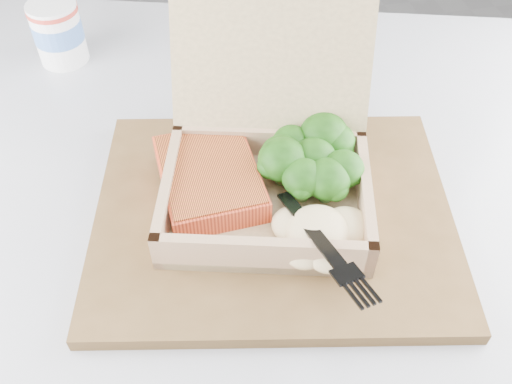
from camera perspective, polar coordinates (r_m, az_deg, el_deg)
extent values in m
plane|color=gray|center=(1.45, 17.08, -13.36)|extent=(4.00, 4.00, 0.00)
cube|color=#A5A6AE|center=(0.60, -1.78, -4.57)|extent=(1.11, 1.11, 0.03)
cube|color=brown|center=(0.59, 1.75, -2.29)|extent=(0.42, 0.36, 0.02)
cube|color=tan|center=(0.58, 1.01, -1.46)|extent=(0.24, 0.21, 0.01)
cube|color=#A5805F|center=(0.58, -8.65, 0.00)|extent=(0.05, 0.16, 0.04)
cube|color=#A5805F|center=(0.58, 10.76, -0.71)|extent=(0.05, 0.16, 0.04)
cube|color=#A5805F|center=(0.52, 0.72, -6.40)|extent=(0.20, 0.06, 0.04)
cube|color=#A5805F|center=(0.62, 1.29, 4.73)|extent=(0.20, 0.06, 0.04)
cube|color=tan|center=(0.60, 1.56, 13.47)|extent=(0.22, 0.13, 0.15)
cube|color=#DA512A|center=(0.59, -4.68, 1.41)|extent=(0.10, 0.13, 0.03)
ellipsoid|color=beige|center=(0.54, 6.22, -3.90)|extent=(0.10, 0.09, 0.03)
cube|color=black|center=(0.56, 2.70, 0.80)|extent=(0.03, 0.12, 0.03)
cube|color=black|center=(0.51, 6.74, -5.72)|extent=(0.03, 0.05, 0.01)
cylinder|color=white|center=(0.84, -19.16, 14.82)|extent=(0.07, 0.07, 0.08)
cylinder|color=#4B79C7|center=(0.83, -19.23, 15.06)|extent=(0.07, 0.07, 0.03)
cylinder|color=red|center=(0.82, -19.77, 16.82)|extent=(0.07, 0.07, 0.01)
cube|color=white|center=(0.73, 1.91, 8.26)|extent=(0.13, 0.17, 0.00)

